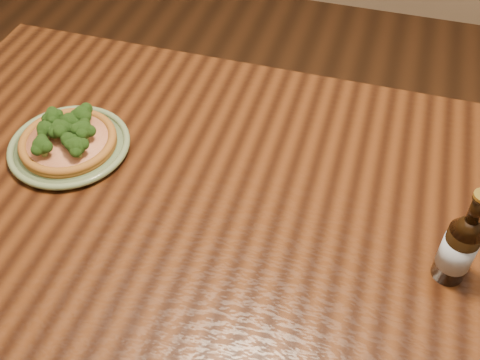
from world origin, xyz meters
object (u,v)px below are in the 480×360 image
(table, at_px, (265,243))
(pizza, at_px, (68,139))
(plate, at_px, (70,146))
(beer_bottle, at_px, (459,247))

(table, relative_size, pizza, 8.06)
(plate, bearing_deg, table, -6.51)
(table, xyz_separation_m, beer_bottle, (0.33, -0.04, 0.17))
(table, distance_m, pizza, 0.45)
(table, distance_m, beer_bottle, 0.37)
(table, relative_size, beer_bottle, 7.96)
(table, height_order, pizza, pizza)
(table, bearing_deg, beer_bottle, -7.49)
(plate, relative_size, beer_bottle, 1.24)
(pizza, relative_size, beer_bottle, 0.99)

